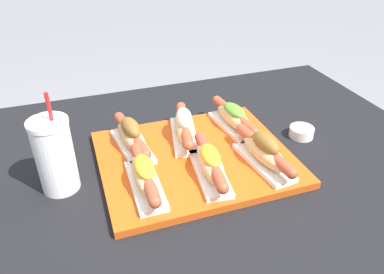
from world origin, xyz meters
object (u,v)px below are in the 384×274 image
serving_tray (195,158)px  hot_dog_0 (145,175)px  hot_dog_4 (185,126)px  hot_dog_2 (265,152)px  drink_cup (55,156)px  hot_dog_5 (234,118)px  hot_dog_3 (131,136)px  sauce_bowl (303,132)px  hot_dog_1 (210,163)px

serving_tray → hot_dog_0: hot_dog_0 is taller
serving_tray → hot_dog_4: bearing=88.8°
hot_dog_2 → drink_cup: drink_cup is taller
hot_dog_4 → hot_dog_5: hot_dog_4 is taller
hot_dog_3 → hot_dog_5: 0.28m
hot_dog_0 → sauce_bowl: size_ratio=3.40×
hot_dog_2 → hot_dog_5: bearing=89.1°
hot_dog_3 → hot_dog_5: bearing=1.2°
hot_dog_0 → hot_dog_1: (0.15, -0.01, -0.00)m
serving_tray → hot_dog_0: 0.17m
serving_tray → hot_dog_0: size_ratio=2.06×
hot_dog_2 → drink_cup: (-0.45, 0.09, 0.03)m
hot_dog_4 → drink_cup: drink_cup is taller
hot_dog_2 → serving_tray: bearing=147.7°
hot_dog_0 → hot_dog_2: 0.28m
hot_dog_2 → hot_dog_4: 0.22m
sauce_bowl → drink_cup: 0.63m
hot_dog_3 → sauce_bowl: bearing=-9.1°
serving_tray → hot_dog_3: 0.16m
hot_dog_1 → hot_dog_3: bearing=130.8°
hot_dog_2 → drink_cup: bearing=168.4°
hot_dog_1 → hot_dog_2: size_ratio=1.00×
hot_dog_5 → hot_dog_3: bearing=-178.8°
hot_dog_3 → drink_cup: size_ratio=0.95×
serving_tray → hot_dog_4: size_ratio=2.10×
serving_tray → hot_dog_0: (-0.14, -0.08, 0.04)m
hot_dog_4 → sauce_bowl: size_ratio=3.33×
hot_dog_1 → hot_dog_3: 0.22m
hot_dog_1 → sauce_bowl: bearing=17.0°
serving_tray → hot_dog_1: size_ratio=2.07×
hot_dog_4 → serving_tray: bearing=-91.2°
hot_dog_3 → hot_dog_5: size_ratio=1.00×
drink_cup → hot_dog_0: bearing=-26.1°
sauce_bowl → hot_dog_3: bearing=170.9°
hot_dog_5 → sauce_bowl: 0.19m
hot_dog_0 → hot_dog_3: bearing=88.5°
hot_dog_3 → hot_dog_4: same height
hot_dog_1 → hot_dog_5: size_ratio=1.00×
hot_dog_5 → drink_cup: bearing=-169.9°
hot_dog_1 → drink_cup: drink_cup is taller
hot_dog_0 → sauce_bowl: hot_dog_0 is taller
sauce_bowl → drink_cup: drink_cup is taller
serving_tray → hot_dog_5: hot_dog_5 is taller
hot_dog_1 → sauce_bowl: (0.30, 0.09, -0.04)m
serving_tray → hot_dog_2: hot_dog_2 is taller
hot_dog_2 → drink_cup: size_ratio=0.95×
serving_tray → hot_dog_2: (0.14, -0.09, 0.04)m
hot_dog_2 → hot_dog_4: same height
hot_dog_5 → sauce_bowl: size_ratio=3.38×
hot_dog_3 → serving_tray: bearing=-30.3°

